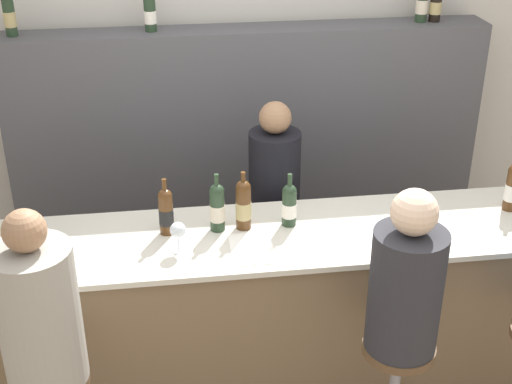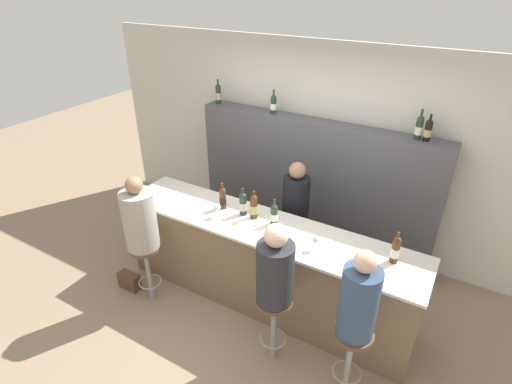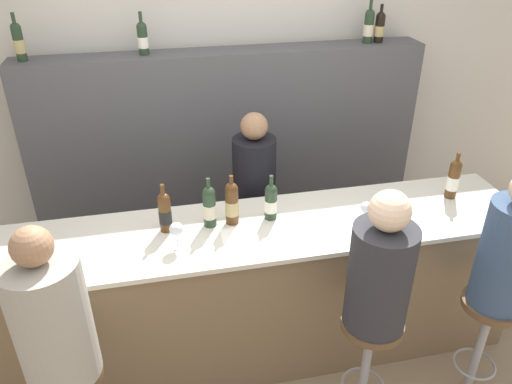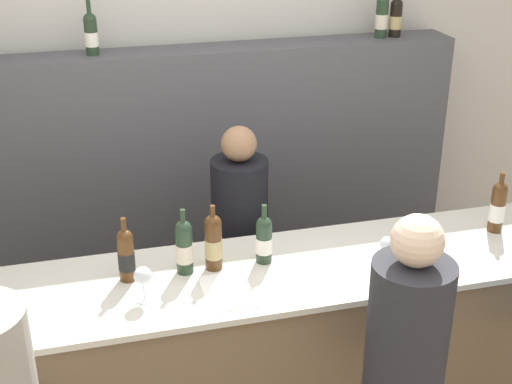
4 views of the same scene
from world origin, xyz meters
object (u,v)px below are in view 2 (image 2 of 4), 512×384
object	(u,v)px
wine_bottle_counter_1	(243,204)
wine_bottle_backbar_3	(428,130)
guest_seated_left	(139,218)
bar_stool_middle	(274,314)
wine_bottle_counter_4	(395,249)
handbag	(130,281)
wine_bottle_counter_2	(254,206)
guest_seated_right	(359,300)
bar_stool_left	(146,259)
wine_bottle_counter_0	(223,198)
wine_bottle_backbar_2	(419,127)
wine_bottle_backbar_0	(218,94)
wine_bottle_backbar_1	(273,104)
wine_bottle_counter_3	(274,214)
wine_glass_0	(217,208)
wine_glass_1	(316,240)
bar_stool_right	(351,347)
guest_seated_middle	(275,269)
bartender	(294,225)

from	to	relation	value
wine_bottle_counter_1	wine_bottle_backbar_3	distance (m)	2.04
guest_seated_left	bar_stool_middle	size ratio (longest dim) A/B	1.09
wine_bottle_counter_4	handbag	size ratio (longest dim) A/B	1.21
wine_bottle_backbar_3	wine_bottle_counter_2	bearing A→B (deg)	-139.41
guest_seated_right	wine_bottle_counter_1	bearing A→B (deg)	154.35
bar_stool_left	wine_bottle_counter_0	bearing A→B (deg)	52.86
wine_bottle_backbar_2	bar_stool_left	distance (m)	3.17
wine_bottle_counter_0	wine_bottle_backbar_0	size ratio (longest dim) A/B	0.96
wine_bottle_backbar_1	handbag	size ratio (longest dim) A/B	1.13
wine_bottle_counter_3	wine_bottle_backbar_3	bearing A→B (deg)	45.99
wine_bottle_counter_3	wine_glass_0	bearing A→B (deg)	-162.48
wine_bottle_counter_4	wine_glass_1	distance (m)	0.70
bar_stool_left	bar_stool_middle	world-z (taller)	same
wine_bottle_counter_2	bar_stool_middle	xyz separation A→B (m)	(0.62, -0.71, -0.57)
wine_bottle_counter_1	bar_stool_right	size ratio (longest dim) A/B	0.42
wine_bottle_backbar_1	wine_bottle_backbar_2	world-z (taller)	wine_bottle_backbar_2
wine_glass_1	wine_bottle_counter_3	bearing A→B (deg)	161.14
wine_bottle_backbar_2	wine_glass_0	bearing A→B (deg)	-140.04
wine_bottle_counter_4	guest_seated_middle	world-z (taller)	guest_seated_middle
wine_bottle_backbar_0	guest_seated_middle	bearing A→B (deg)	-45.51
wine_bottle_counter_0	bar_stool_right	world-z (taller)	wine_bottle_counter_0
wine_bottle_counter_3	handbag	xyz separation A→B (m)	(-1.51, -0.71, -1.01)
wine_bottle_counter_0	wine_bottle_counter_2	distance (m)	0.39
wine_bottle_counter_3	wine_bottle_backbar_0	world-z (taller)	wine_bottle_backbar_0
wine_bottle_counter_0	wine_bottle_backbar_2	size ratio (longest dim) A/B	0.95
wine_bottle_counter_4	wine_bottle_backbar_1	distance (m)	2.30
wine_bottle_counter_2	wine_bottle_backbar_3	bearing A→B (deg)	40.59
wine_glass_0	wine_bottle_backbar_3	bearing A→B (deg)	38.43
wine_bottle_backbar_0	wine_bottle_backbar_1	size ratio (longest dim) A/B	1.08
bar_stool_right	wine_bottle_counter_2	bearing A→B (deg)	152.18
bartender	guest_seated_left	bearing A→B (deg)	-133.85
guest_seated_middle	wine_glass_1	bearing A→B (deg)	74.59
wine_bottle_backbar_0	guest_seated_left	xyz separation A→B (m)	(0.30, -1.88, -0.78)
guest_seated_right	bar_stool_left	bearing A→B (deg)	180.00
wine_bottle_counter_2	wine_bottle_backbar_3	world-z (taller)	wine_bottle_backbar_3
wine_bottle_counter_4	bar_stool_left	xyz separation A→B (m)	(-2.36, -0.71, -0.57)
bar_stool_middle	guest_seated_middle	world-z (taller)	guest_seated_middle
wine_bottle_backbar_0	wine_glass_1	bearing A→B (deg)	-34.22
wine_glass_1	bar_stool_middle	distance (m)	0.77
handbag	wine_bottle_backbar_0	bearing A→B (deg)	88.58
wine_bottle_backbar_2	handbag	distance (m)	3.62
wine_glass_0	wine_glass_1	size ratio (longest dim) A/B	1.06
wine_bottle_counter_3	wine_glass_0	xyz separation A→B (m)	(-0.57, -0.18, -0.01)
wine_bottle_backbar_1	wine_bottle_backbar_2	xyz separation A→B (m)	(1.69, 0.00, 0.01)
bar_stool_right	bartender	size ratio (longest dim) A/B	0.50
wine_bottle_counter_4	wine_bottle_backbar_0	xyz separation A→B (m)	(-2.66, 1.17, 0.73)
wine_bottle_counter_3	bar_stool_middle	bearing A→B (deg)	-61.37
guest_seated_left	guest_seated_middle	size ratio (longest dim) A/B	1.03
wine_glass_0	guest_seated_middle	xyz separation A→B (m)	(0.96, -0.52, -0.03)
guest_seated_middle	guest_seated_right	world-z (taller)	guest_seated_right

